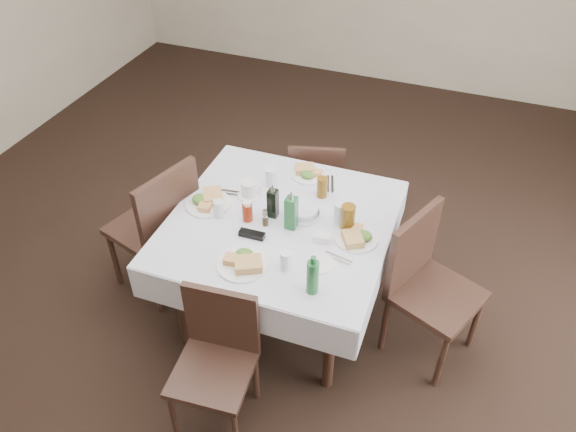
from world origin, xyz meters
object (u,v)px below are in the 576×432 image
(chair_south, at_px, (217,352))
(chair_west, at_px, (160,223))
(water_w, at_px, (219,209))
(coffee_mug, at_px, (249,190))
(water_e, at_px, (340,213))
(dining_table, at_px, (280,231))
(oil_cruet_dark, at_px, (273,202))
(ketchup_bottle, at_px, (247,212))
(bread_basket, at_px, (303,213))
(green_bottle, at_px, (313,276))
(chair_east, at_px, (425,278))
(chair_north, at_px, (316,182))
(oil_cruet_green, at_px, (291,212))
(water_n, at_px, (271,178))
(water_s, at_px, (286,260))

(chair_south, bearing_deg, chair_west, 136.44)
(water_w, distance_m, coffee_mug, 0.25)
(water_e, xyz_separation_m, coffee_mug, (-0.59, 0.04, -0.02))
(dining_table, distance_m, oil_cruet_dark, 0.19)
(water_w, distance_m, oil_cruet_dark, 0.32)
(chair_south, bearing_deg, ketchup_bottle, 100.48)
(bread_basket, relative_size, green_bottle, 0.80)
(water_w, bearing_deg, ketchup_bottle, 9.40)
(coffee_mug, bearing_deg, bread_basket, -10.07)
(chair_west, xyz_separation_m, bread_basket, (0.90, 0.16, 0.22))
(chair_east, bearing_deg, water_w, -173.09)
(chair_west, bearing_deg, bread_basket, 10.32)
(chair_west, height_order, ketchup_bottle, chair_west)
(bread_basket, distance_m, ketchup_bottle, 0.33)
(chair_north, height_order, coffee_mug, coffee_mug)
(bread_basket, xyz_separation_m, coffee_mug, (-0.38, 0.07, 0.02))
(green_bottle, bearing_deg, bread_basket, 113.90)
(bread_basket, bearing_deg, oil_cruet_dark, -162.18)
(coffee_mug, bearing_deg, dining_table, -29.87)
(water_w, relative_size, bread_basket, 0.58)
(water_e, bearing_deg, water_w, -163.90)
(chair_south, relative_size, chair_west, 0.84)
(oil_cruet_green, bearing_deg, oil_cruet_dark, 156.81)
(dining_table, height_order, chair_east, chair_east)
(ketchup_bottle, relative_size, green_bottle, 0.55)
(water_n, bearing_deg, water_s, -61.92)
(water_w, bearing_deg, chair_south, -66.36)
(chair_north, xyz_separation_m, ketchup_bottle, (-0.14, -0.88, 0.36))
(chair_north, distance_m, bread_basket, 0.82)
(water_w, xyz_separation_m, green_bottle, (0.70, -0.37, 0.05))
(dining_table, bearing_deg, water_s, -64.16)
(water_e, bearing_deg, water_n, 160.35)
(chair_north, bearing_deg, chair_west, -129.59)
(chair_south, xyz_separation_m, water_e, (0.37, 0.89, 0.35))
(bread_basket, xyz_separation_m, green_bottle, (0.24, -0.54, 0.08))
(coffee_mug, height_order, green_bottle, green_bottle)
(chair_south, bearing_deg, coffee_mug, 103.01)
(chair_north, distance_m, water_w, 1.02)
(water_n, xyz_separation_m, water_s, (0.34, -0.64, -0.01))
(chair_south, xyz_separation_m, oil_cruet_green, (0.13, 0.75, 0.40))
(water_w, height_order, bread_basket, water_w)
(chair_east, bearing_deg, green_bottle, -135.05)
(water_e, distance_m, coffee_mug, 0.59)
(water_e, height_order, oil_cruet_dark, oil_cruet_dark)
(chair_west, distance_m, oil_cruet_dark, 0.79)
(water_w, relative_size, oil_cruet_dark, 0.48)
(chair_south, relative_size, green_bottle, 3.54)
(dining_table, bearing_deg, chair_east, 3.91)
(chair_west, height_order, water_w, chair_west)
(chair_east, xyz_separation_m, oil_cruet_dark, (-0.93, -0.03, 0.32))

